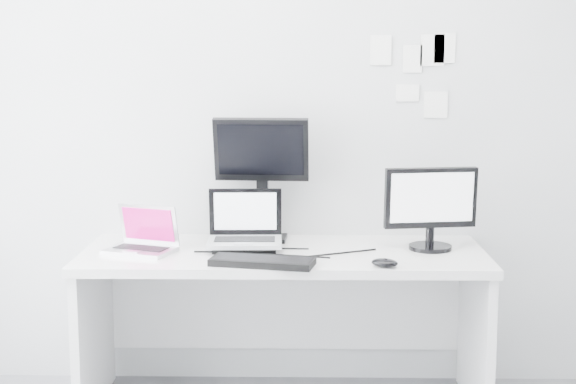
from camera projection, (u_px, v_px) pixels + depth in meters
name	position (u px, v px, depth m)	size (l,w,h in m)	color
back_wall	(285.00, 108.00, 4.02)	(3.60, 3.60, 0.00)	silver
desk	(284.00, 329.00, 3.83)	(1.80, 0.70, 0.73)	silver
macbook	(139.00, 229.00, 3.72)	(0.29, 0.22, 0.22)	#B9B9BD
speaker	(233.00, 219.00, 4.02)	(0.09, 0.09, 0.19)	black
dell_laptop	(244.00, 220.00, 3.76)	(0.33, 0.26, 0.28)	#AAADB2
rear_monitor	(262.00, 178.00, 3.95)	(0.44, 0.16, 0.60)	black
samsung_monitor	(431.00, 207.00, 3.77)	(0.42, 0.19, 0.39)	black
keyboard	(262.00, 262.00, 3.51)	(0.43, 0.15, 0.03)	black
mouse	(385.00, 263.00, 3.47)	(0.11, 0.07, 0.04)	black
wall_note_0	(381.00, 50.00, 3.96)	(0.10, 0.00, 0.14)	white
wall_note_1	(412.00, 59.00, 3.97)	(0.09, 0.00, 0.13)	white
wall_note_2	(445.00, 48.00, 3.95)	(0.10, 0.00, 0.14)	white
wall_note_3	(407.00, 93.00, 3.99)	(0.11, 0.00, 0.08)	white
wall_note_4	(436.00, 105.00, 4.00)	(0.11, 0.00, 0.12)	white
wall_note_5	(432.00, 50.00, 3.96)	(0.11, 0.00, 0.15)	white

